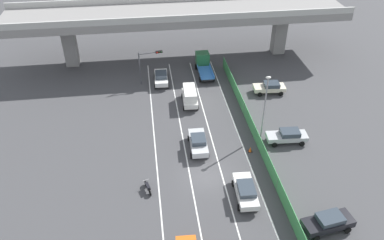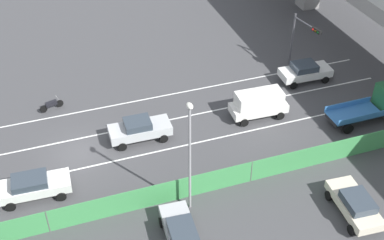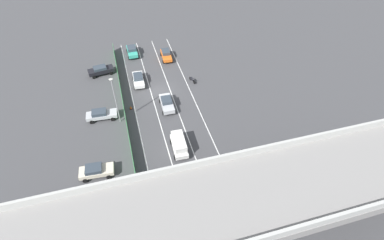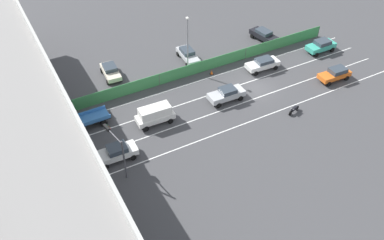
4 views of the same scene
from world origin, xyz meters
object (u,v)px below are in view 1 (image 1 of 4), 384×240
Objects in this scene: traffic_light at (148,61)px; parked_sedan_cream at (270,87)px; car_sedan_white at (246,191)px; flatbed_truck_blue at (203,63)px; motorcycle at (148,187)px; traffic_cone at (250,150)px; parked_sedan_dark at (328,222)px; car_hatchback_white at (161,77)px; street_lamp at (265,102)px; car_sedan_silver at (198,142)px; car_van_white at (190,96)px; parked_wagon_silver at (288,136)px.

parked_sedan_cream is at bearing -16.98° from traffic_light.
flatbed_truck_blue reaches higher than car_sedan_white.
motorcycle is 12.35m from traffic_cone.
parked_sedan_dark is at bearing -70.54° from traffic_cone.
car_hatchback_white reaches higher than parked_sedan_dark.
car_sedan_silver is at bearing -170.57° from street_lamp.
car_van_white is at bearing -60.52° from car_hatchback_white.
street_lamp reaches higher than parked_sedan_cream.
motorcycle is (-9.28, 2.17, -0.44)m from car_sedan_white.
car_van_white is 0.74× the size of flatbed_truck_blue.
street_lamp reaches higher than car_sedan_silver.
traffic_light is (-15.04, 15.75, 2.65)m from parked_wagon_silver.
parked_wagon_silver is 0.59× the size of street_lamp.
parked_wagon_silver is at bearing -27.86° from street_lamp.
flatbed_truck_blue is at bearing 96.57° from traffic_cone.
parked_sedan_cream is (8.10, 18.51, -0.01)m from car_sedan_white.
car_hatchback_white reaches higher than parked_wagon_silver.
flatbed_truck_blue reaches higher than car_sedan_silver.
traffic_light is at bearing 117.11° from parked_sedan_dark.
car_van_white is at bearing 67.84° from motorcycle.
car_hatchback_white is 20.43m from parked_wagon_silver.
car_sedan_silver reaches higher than parked_sedan_cream.
car_van_white reaches higher than car_sedan_silver.
car_hatchback_white is 0.90× the size of traffic_light.
car_sedan_silver reaches higher than traffic_cone.
street_lamp is at bearing 9.43° from car_sedan_silver.
flatbed_truck_blue is 31.17m from parked_sedan_dark.
car_sedan_white is 0.58× the size of street_lamp.
flatbed_truck_blue is 17.59m from street_lamp.
car_sedan_white is 0.99× the size of parked_wagon_silver.
parked_sedan_dark is at bearing -92.91° from parked_wagon_silver.
traffic_light reaches higher than parked_wagon_silver.
street_lamp is (-3.90, -9.38, 3.90)m from parked_sedan_cream.
flatbed_truck_blue reaches higher than parked_sedan_dark.
car_sedan_white is 25.88m from flatbed_truck_blue.
motorcycle is 21.56m from traffic_light.
traffic_light is at bearing 163.02° from parked_sedan_cream.
parked_sedan_cream is (11.52, 10.64, -0.04)m from car_sedan_silver.
street_lamp reaches higher than parked_wagon_silver.
car_hatchback_white is 18.77m from traffic_cone.
traffic_cone is at bearing 20.98° from motorcycle.
car_sedan_silver is (-3.42, 7.87, 0.03)m from car_sedan_white.
traffic_light is (-16.28, 4.97, 2.65)m from parked_sedan_cream.
car_sedan_silver is 18.34m from flatbed_truck_blue.
parked_sedan_cream is at bearing 83.45° from parked_wagon_silver.
parked_sedan_dark is (12.72, -27.86, 0.00)m from car_hatchback_white.
car_hatchback_white is 18.08m from street_lamp.
car_sedan_white is at bearing -90.07° from flatbed_truck_blue.
parked_sedan_cream is at bearing 67.44° from street_lamp.
parked_sedan_cream is at bearing 85.39° from parked_sedan_dark.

